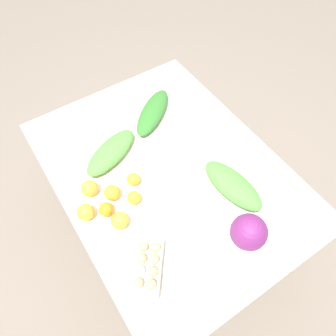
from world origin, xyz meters
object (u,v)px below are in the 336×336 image
at_px(egg_carton, 148,267).
at_px(greens_bunch_beet_tops, 233,185).
at_px(greens_bunch_dandelion, 153,112).
at_px(orange_3, 133,179).
at_px(orange_2, 134,198).
at_px(orange_4, 86,212).
at_px(orange_5, 89,188).
at_px(orange_0, 112,193).
at_px(greens_bunch_chard, 111,152).
at_px(orange_6, 106,210).
at_px(orange_1, 120,221).
at_px(cabbage_purple, 249,232).

xyz_separation_m(egg_carton, greens_bunch_beet_tops, (0.11, -0.56, 0.00)).
bearing_deg(greens_bunch_dandelion, orange_3, 136.27).
bearing_deg(orange_2, orange_4, 76.82).
relative_size(egg_carton, orange_2, 3.86).
bearing_deg(orange_5, orange_0, -134.64).
distance_m(egg_carton, orange_0, 0.41).
height_order(greens_bunch_chard, orange_6, greens_bunch_chard).
height_order(greens_bunch_chard, orange_3, greens_bunch_chard).
distance_m(greens_bunch_dandelion, orange_5, 0.61).
height_order(greens_bunch_beet_tops, orange_1, greens_bunch_beet_tops).
xyz_separation_m(orange_0, orange_6, (-0.06, 0.07, -0.00)).
relative_size(greens_bunch_chard, orange_1, 4.27).
height_order(orange_0, orange_2, orange_0).
xyz_separation_m(egg_carton, orange_3, (0.42, -0.17, -0.01)).
bearing_deg(orange_4, greens_bunch_chard, -46.52).
bearing_deg(orange_4, egg_carton, -164.16).
xyz_separation_m(orange_0, orange_4, (-0.03, 0.15, 0.00)).
bearing_deg(orange_6, greens_bunch_beet_tops, -111.59).
height_order(cabbage_purple, orange_3, cabbage_purple).
bearing_deg(orange_0, greens_bunch_beet_tops, -119.64).
height_order(cabbage_purple, greens_bunch_beet_tops, cabbage_purple).
xyz_separation_m(greens_bunch_chard, orange_3, (-0.21, -0.02, -0.00)).
distance_m(greens_bunch_beet_tops, orange_6, 0.63).
distance_m(greens_bunch_dandelion, orange_6, 0.67).
distance_m(greens_bunch_dandelion, orange_2, 0.58).
xyz_separation_m(greens_bunch_dandelion, orange_3, (-0.34, 0.33, 0.00)).
bearing_deg(orange_2, orange_6, 83.03).
bearing_deg(orange_0, greens_bunch_dandelion, -51.98).
bearing_deg(cabbage_purple, orange_2, 35.50).
bearing_deg(greens_bunch_chard, orange_4, 133.48).
bearing_deg(orange_5, orange_2, -135.49).
xyz_separation_m(orange_1, orange_2, (0.07, -0.12, -0.01)).
xyz_separation_m(orange_4, orange_5, (0.11, -0.07, 0.00)).
distance_m(greens_bunch_chard, greens_bunch_dandelion, 0.37).
relative_size(egg_carton, orange_5, 3.14).
bearing_deg(orange_2, orange_0, 43.62).
xyz_separation_m(egg_carton, orange_2, (0.33, -0.12, -0.01)).
distance_m(greens_bunch_chard, orange_0, 0.25).
xyz_separation_m(orange_1, orange_4, (0.13, 0.11, -0.00)).
bearing_deg(greens_bunch_chard, greens_bunch_dandelion, -69.03).
bearing_deg(orange_6, greens_bunch_chard, -31.74).
distance_m(egg_carton, orange_4, 0.40).
bearing_deg(orange_4, orange_2, -103.18).
bearing_deg(orange_6, orange_0, -46.49).
height_order(cabbage_purple, orange_1, cabbage_purple).
bearing_deg(orange_5, orange_6, -173.55).
relative_size(greens_bunch_chard, orange_6, 5.13).
distance_m(cabbage_purple, orange_5, 0.79).
distance_m(greens_bunch_beet_tops, orange_2, 0.49).
height_order(greens_bunch_dandelion, orange_6, orange_6).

